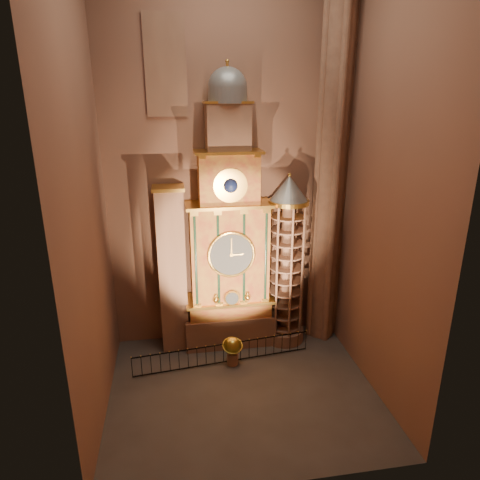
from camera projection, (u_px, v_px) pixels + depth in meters
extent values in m
plane|color=#383330|center=(243.00, 390.00, 22.90)|extent=(14.00, 14.00, 0.00)
plane|color=#90634E|center=(226.00, 168.00, 25.01)|extent=(22.00, 0.00, 22.00)
plane|color=#90634E|center=(82.00, 193.00, 18.32)|extent=(0.00, 22.00, 22.00)
plane|color=#90634E|center=(387.00, 183.00, 20.47)|extent=(0.00, 22.00, 22.00)
cube|color=#8C634C|center=(230.00, 327.00, 27.26)|extent=(5.60, 2.20, 2.00)
cube|color=maroon|center=(229.00, 306.00, 26.78)|extent=(5.00, 2.00, 1.00)
cube|color=gold|center=(229.00, 298.00, 26.56)|extent=(5.40, 2.30, 0.18)
cube|color=maroon|center=(229.00, 253.00, 25.66)|extent=(4.60, 2.00, 6.00)
cylinder|color=black|center=(196.00, 261.00, 24.55)|extent=(0.32, 0.32, 5.60)
cylinder|color=black|center=(218.00, 259.00, 24.75)|extent=(0.32, 0.32, 5.60)
cylinder|color=black|center=(244.00, 258.00, 24.98)|extent=(0.32, 0.32, 5.60)
cylinder|color=black|center=(265.00, 256.00, 25.17)|extent=(0.32, 0.32, 5.60)
cube|color=gold|center=(229.00, 204.00, 24.65)|extent=(5.00, 2.25, 0.18)
cylinder|color=#2D3033|center=(231.00, 255.00, 24.62)|extent=(2.60, 0.12, 2.60)
torus|color=gold|center=(231.00, 255.00, 24.58)|extent=(2.80, 0.16, 2.80)
cylinder|color=gold|center=(232.00, 298.00, 25.34)|extent=(0.90, 0.10, 0.90)
sphere|color=gold|center=(216.00, 300.00, 25.26)|extent=(0.36, 0.36, 0.36)
sphere|color=gold|center=(248.00, 297.00, 25.55)|extent=(0.36, 0.36, 0.36)
cube|color=maroon|center=(228.00, 179.00, 24.23)|extent=(3.40, 1.80, 3.00)
sphere|color=#0C0F3C|center=(231.00, 186.00, 23.44)|extent=(0.80, 0.80, 0.80)
cube|color=gold|center=(228.00, 152.00, 23.69)|extent=(3.80, 2.00, 0.15)
cube|color=#8C634C|center=(228.00, 128.00, 23.34)|extent=(2.40, 1.60, 2.60)
sphere|color=slate|center=(227.00, 87.00, 22.67)|extent=(2.10, 2.10, 2.10)
cylinder|color=gold|center=(227.00, 69.00, 22.39)|extent=(0.14, 0.14, 0.80)
cube|color=#8C634C|center=(173.00, 272.00, 25.46)|extent=(1.60, 1.40, 10.00)
cube|color=gold|center=(174.00, 306.00, 25.71)|extent=(1.35, 0.10, 2.10)
cube|color=#491613|center=(174.00, 306.00, 25.65)|extent=(1.05, 0.04, 1.75)
cube|color=gold|center=(172.00, 266.00, 24.88)|extent=(1.35, 0.10, 2.10)
cube|color=#491613|center=(172.00, 266.00, 24.82)|extent=(1.05, 0.04, 1.75)
cube|color=gold|center=(170.00, 223.00, 24.05)|extent=(1.35, 0.10, 2.10)
cube|color=#491613|center=(170.00, 223.00, 23.99)|extent=(1.05, 0.04, 1.75)
cube|color=gold|center=(168.00, 188.00, 23.84)|extent=(1.80, 1.60, 0.20)
cylinder|color=#8C634C|center=(284.00, 333.00, 27.70)|extent=(2.50, 2.50, 0.80)
cylinder|color=#8C634C|center=(286.00, 269.00, 26.27)|extent=(0.70, 0.70, 8.20)
cylinder|color=gold|center=(289.00, 202.00, 24.93)|extent=(2.40, 2.40, 0.25)
cone|color=slate|center=(289.00, 189.00, 24.68)|extent=(2.30, 2.30, 1.50)
sphere|color=gold|center=(290.00, 175.00, 24.42)|extent=(0.20, 0.20, 0.20)
cylinder|color=#8C634C|center=(331.00, 168.00, 25.01)|extent=(1.60, 1.60, 22.00)
cylinder|color=#8C634C|center=(344.00, 167.00, 25.13)|extent=(0.44, 0.44, 22.00)
cylinder|color=#8C634C|center=(318.00, 168.00, 24.89)|extent=(0.44, 0.44, 22.00)
cylinder|color=#8C634C|center=(327.00, 165.00, 25.76)|extent=(0.44, 0.44, 22.00)
cylinder|color=#8C634C|center=(336.00, 170.00, 24.26)|extent=(0.44, 0.44, 22.00)
cube|color=navy|center=(165.00, 66.00, 22.71)|extent=(2.00, 0.10, 5.00)
cube|color=#8C634C|center=(165.00, 66.00, 22.66)|extent=(2.20, 0.06, 5.20)
cylinder|color=#8C634C|center=(233.00, 358.00, 25.05)|extent=(0.65, 0.65, 0.76)
sphere|color=#B09831|center=(232.00, 345.00, 24.78)|extent=(0.97, 0.97, 0.97)
torus|color=#B09831|center=(232.00, 345.00, 24.78)|extent=(1.26, 1.20, 0.53)
cube|color=black|center=(223.00, 344.00, 24.78)|extent=(10.37, 1.22, 0.06)
cube|color=black|center=(224.00, 362.00, 25.16)|extent=(10.37, 1.22, 0.06)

